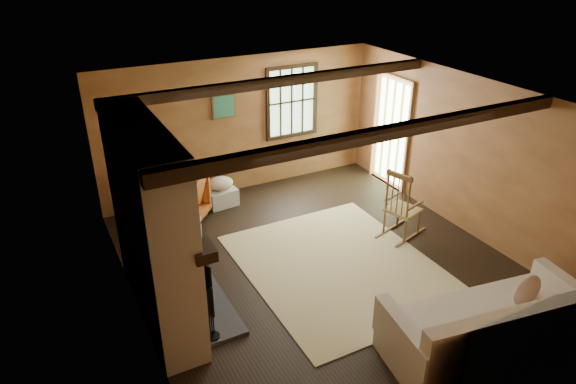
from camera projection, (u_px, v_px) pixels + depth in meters
ground at (319, 263)px, 7.29m from camera, size 5.50×5.50×0.00m
room_envelope at (327, 147)px, 6.86m from camera, size 5.02×5.52×2.44m
fireplace at (154, 233)px, 5.88m from camera, size 1.02×2.30×2.40m
rug at (338, 266)px, 7.21m from camera, size 2.50×3.00×0.01m
rocking_chair at (402, 208)px, 7.77m from camera, size 0.88×0.63×1.10m
sofa at (492, 332)px, 5.53m from camera, size 2.40×1.33×0.92m
firewood_pile at (140, 213)px, 8.36m from camera, size 0.61×0.11×0.22m
laundry_basket at (221, 197)px, 8.80m from camera, size 0.53×0.43×0.30m
basket_pillow at (221, 183)px, 8.69m from camera, size 0.47×0.39×0.22m
armchair at (174, 200)px, 8.12m from camera, size 1.26×1.26×0.82m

